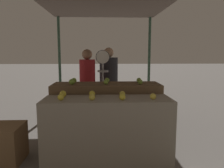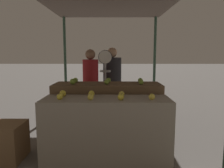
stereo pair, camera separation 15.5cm
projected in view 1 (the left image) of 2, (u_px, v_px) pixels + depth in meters
The scene contains 21 objects.
ground_plane at pixel (108, 161), 2.99m from camera, with size 60.00×60.00×0.00m, color #66605B.
market_canopy at pixel (106, 3), 3.72m from camera, with size 2.59×4.05×2.45m.
display_counter_front at pixel (107, 130), 2.93m from camera, with size 1.69×0.55×0.87m, color gray.
display_counter_back at pixel (107, 114), 3.52m from camera, with size 1.69×0.55×0.99m, color brown.
apple_front_0 at pixel (61, 97), 2.74m from camera, with size 0.08×0.08×0.08m, color gold.
apple_front_1 at pixel (92, 97), 2.75m from camera, with size 0.08×0.08×0.08m, color gold.
apple_front_2 at pixel (122, 97), 2.76m from camera, with size 0.08×0.08×0.08m, color gold.
apple_front_3 at pixel (153, 96), 2.80m from camera, with size 0.08×0.08×0.08m, color yellow.
apple_front_4 at pixel (63, 94), 2.95m from camera, with size 0.09×0.09×0.09m, color gold.
apple_front_5 at pixel (92, 94), 2.97m from camera, with size 0.09×0.09×0.09m, color gold.
apple_front_6 at pixel (122, 94), 2.98m from camera, with size 0.08×0.08×0.08m, color gold.
apple_back_0 at pixel (72, 82), 3.32m from camera, with size 0.09×0.09×0.09m, color #7AA338.
apple_back_1 at pixel (106, 82), 3.35m from camera, with size 0.07×0.07×0.07m, color #84AD3D.
apple_back_2 at pixel (140, 82), 3.36m from camera, with size 0.08×0.08×0.08m, color #7AA338.
apple_back_3 at pixel (74, 80), 3.52m from camera, with size 0.08×0.08×0.08m, color #84AD3D.
apple_back_4 at pixel (107, 80), 3.56m from camera, with size 0.08×0.08×0.08m, color #7AA338.
apple_back_5 at pixel (139, 80), 3.57m from camera, with size 0.08×0.08×0.08m, color #7AA338.
produce_scale at pixel (103, 73), 4.05m from camera, with size 0.26×0.20×1.53m.
person_vendor_at_scale at pixel (87, 82), 4.39m from camera, with size 0.37×0.37×1.55m.
person_customer_left at pixel (109, 80), 4.67m from camera, with size 0.49×0.49×1.59m.
wooden_crate_side at pixel (3, 144), 2.93m from camera, with size 0.51×0.51×0.51m, color brown.
Camera 1 is at (-0.06, -2.82, 1.45)m, focal length 35.00 mm.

